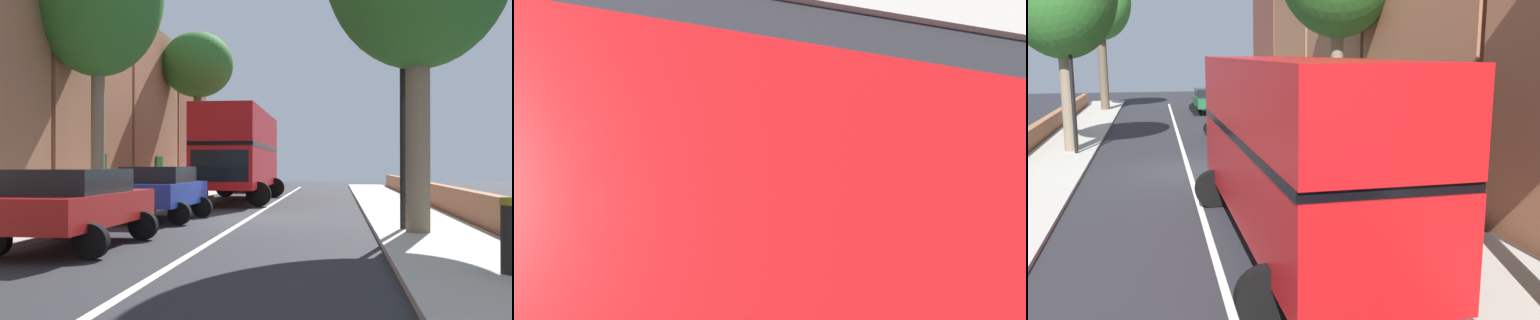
# 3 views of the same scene
# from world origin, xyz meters

# --- Properties ---
(ground_plane) EXTENTS (84.00, 84.00, 0.00)m
(ground_plane) POSITION_xyz_m (0.00, 0.00, 0.00)
(ground_plane) COLOR #28282D
(road_centre_line) EXTENTS (0.16, 54.00, 0.01)m
(road_centre_line) POSITION_xyz_m (0.00, 0.00, 0.00)
(road_centre_line) COLOR silver
(road_centre_line) RESTS_ON ground
(sidewalk_left) EXTENTS (2.60, 60.00, 0.12)m
(sidewalk_left) POSITION_xyz_m (-4.90, 0.00, 0.06)
(sidewalk_left) COLOR #B2ADA3
(sidewalk_left) RESTS_ON ground
(sidewalk_right) EXTENTS (2.60, 60.00, 0.12)m
(sidewalk_right) POSITION_xyz_m (4.90, 0.00, 0.06)
(sidewalk_right) COLOR #B2ADA3
(sidewalk_right) RESTS_ON ground
(boundary_wall_right) EXTENTS (0.36, 54.00, 0.95)m
(boundary_wall_right) POSITION_xyz_m (6.45, 0.00, 0.47)
(boundary_wall_right) COLOR #9E6647
(boundary_wall_right) RESTS_ON ground
(double_decker_bus) EXTENTS (3.65, 10.65, 4.06)m
(double_decker_bus) POSITION_xyz_m (-1.70, 8.74, 2.35)
(double_decker_bus) COLOR red
(double_decker_bus) RESTS_ON ground
(parked_car_red_left_0) EXTENTS (2.39, 4.05, 1.60)m
(parked_car_red_left_0) POSITION_xyz_m (-2.50, 18.79, 0.92)
(parked_car_red_left_0) COLOR #AD1919
(parked_car_red_left_0) RESTS_ON ground
(parked_car_blue_left_2) EXTENTS (2.58, 4.12, 1.62)m
(parked_car_blue_left_2) POSITION_xyz_m (-2.50, -1.25, 0.93)
(parked_car_blue_left_2) COLOR #1E389E
(parked_car_blue_left_2) RESTS_ON ground
(parked_car_red_left_3) EXTENTS (2.54, 4.60, 1.59)m
(parked_car_red_left_3) POSITION_xyz_m (-2.50, -7.37, 0.92)
(parked_car_red_left_3) COLOR #AD1919
(parked_car_red_left_3) RESTS_ON ground
(street_tree_left_0) EXTENTS (3.93, 3.93, 8.81)m
(street_tree_left_0) POSITION_xyz_m (-4.85, 13.83, 7.07)
(street_tree_left_0) COLOR brown
(street_tree_left_0) RESTS_ON sidewalk_left
(lamppost_right) EXTENTS (0.32, 0.32, 6.31)m
(lamppost_right) POSITION_xyz_m (4.30, -3.85, 3.81)
(lamppost_right) COLOR black
(lamppost_right) RESTS_ON sidewalk_right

